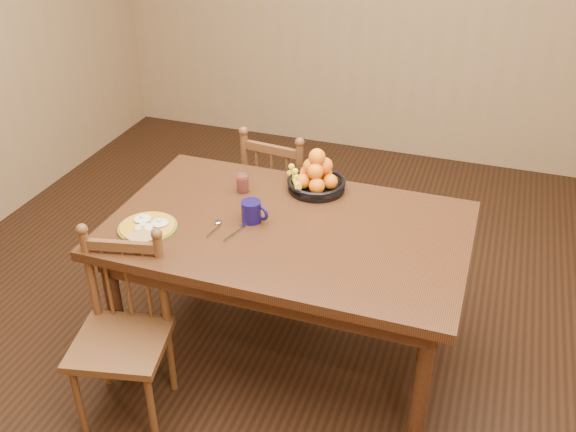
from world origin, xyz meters
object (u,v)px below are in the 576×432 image
(chair_far, at_px, (283,200))
(chair_near, at_px, (123,334))
(breakfast_plate, at_px, (147,227))
(coffee_mug, at_px, (252,211))
(dining_table, at_px, (288,241))
(fruit_bowl, at_px, (316,178))

(chair_far, xyz_separation_m, chair_near, (-0.27, -1.29, -0.02))
(breakfast_plate, height_order, coffee_mug, coffee_mug)
(chair_near, bearing_deg, coffee_mug, 42.08)
(dining_table, relative_size, breakfast_plate, 5.27)
(dining_table, xyz_separation_m, chair_far, (-0.28, 0.73, -0.23))
(chair_near, xyz_separation_m, breakfast_plate, (-0.02, 0.33, 0.34))
(chair_near, distance_m, breakfast_plate, 0.48)
(breakfast_plate, xyz_separation_m, coffee_mug, (0.41, 0.22, 0.04))
(breakfast_plate, bearing_deg, fruit_bowl, 45.04)
(breakfast_plate, distance_m, fruit_bowl, 0.85)
(breakfast_plate, relative_size, coffee_mug, 2.28)
(dining_table, relative_size, coffee_mug, 12.00)
(chair_near, bearing_deg, breakfast_plate, 81.57)
(coffee_mug, bearing_deg, dining_table, 5.65)
(dining_table, distance_m, breakfast_plate, 0.63)
(dining_table, distance_m, chair_far, 0.82)
(breakfast_plate, height_order, fruit_bowl, fruit_bowl)
(chair_near, relative_size, fruit_bowl, 2.65)
(breakfast_plate, relative_size, fruit_bowl, 0.94)
(breakfast_plate, distance_m, coffee_mug, 0.47)
(dining_table, relative_size, chair_near, 1.86)
(fruit_bowl, bearing_deg, coffee_mug, -115.75)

